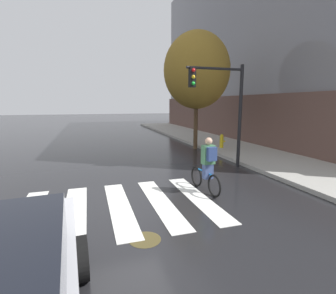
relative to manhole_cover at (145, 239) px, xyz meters
name	(u,v)px	position (x,y,z in m)	size (l,w,h in m)	color
ground_plane	(123,206)	(-0.20, 1.80, 0.00)	(120.00, 120.00, 0.00)	black
crosswalk_stripes	(120,206)	(-0.28, 1.80, 0.00)	(4.97, 3.67, 0.01)	silver
manhole_cover	(145,239)	(0.00, 0.00, 0.00)	(0.64, 0.64, 0.01)	#473D1E
cyclist	(207,165)	(2.37, 2.10, 0.84)	(0.38, 1.71, 1.69)	black
traffic_light_near	(223,98)	(4.22, 4.59, 2.86)	(2.47, 0.28, 4.20)	black
fire_hydrant	(222,141)	(6.32, 8.27, 0.53)	(0.33, 0.22, 0.78)	gold
street_tree_near	(197,71)	(5.05, 9.13, 4.49)	(3.74, 3.74, 6.65)	#4C3823
corner_building	(298,50)	(16.17, 13.46, 7.10)	(14.47, 25.74, 14.31)	brown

